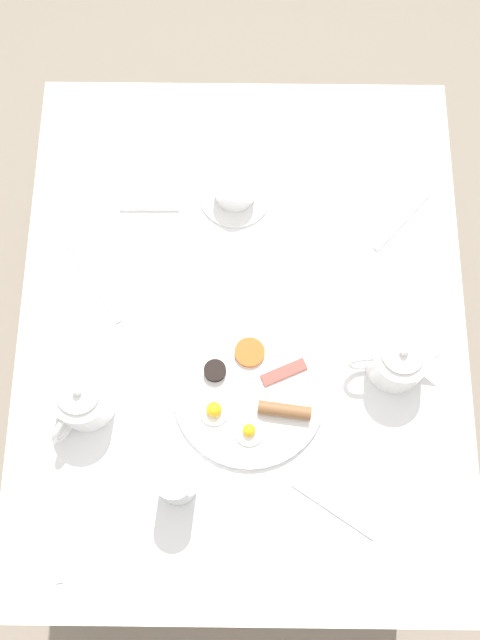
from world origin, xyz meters
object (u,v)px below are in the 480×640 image
teapot_near (395,360)px  fork_by_plate (331,510)px  napkin_folded (148,196)px  teacup_with_saucer_left (233,190)px  spoon_for_tea (55,544)px  knife_by_plate (92,282)px  teapot_far (80,399)px  water_glass_tall (173,483)px  fork_spare (400,220)px  breakfast_plate (247,393)px

teapot_near → fork_by_plate: (-0.13, -0.29, -0.05)m
napkin_folded → teacup_with_saucer_left: bearing=1.3°
spoon_for_tea → knife_by_plate: bearing=86.6°
teapot_far → spoon_for_tea: 0.28m
teacup_with_saucer_left → knife_by_plate: 0.36m
napkin_folded → water_glass_tall: bearing=-82.2°
spoon_for_tea → fork_spare: bearing=44.6°
teacup_with_saucer_left → water_glass_tall: (-0.10, -0.63, 0.04)m
knife_by_plate → teapot_near: bearing=-16.0°
water_glass_tall → napkin_folded: water_glass_tall is taller
water_glass_tall → fork_by_plate: water_glass_tall is taller
teapot_near → fork_spare: size_ratio=1.36×
napkin_folded → fork_by_plate: (0.38, -0.67, -0.00)m
teapot_far → spoon_for_tea: (-0.04, -0.27, -0.05)m
fork_spare → napkin_folded: bearing=174.5°
breakfast_plate → teapot_far: teapot_far is taller
fork_spare → teapot_near: bearing=-96.8°
teacup_with_saucer_left → fork_by_plate: teacup_with_saucer_left is taller
teapot_far → fork_by_plate: teapot_far is taller
teacup_with_saucer_left → teapot_near: bearing=-49.8°
teapot_near → fork_spare: teapot_near is taller
water_glass_tall → napkin_folded: 0.64m
teapot_near → fork_spare: (0.04, 0.33, -0.05)m
water_glass_tall → knife_by_plate: water_glass_tall is taller
water_glass_tall → spoon_for_tea: size_ratio=0.87×
teapot_far → teacup_with_saucer_left: size_ratio=1.15×
spoon_for_tea → fork_spare: size_ratio=0.95×
water_glass_tall → fork_by_plate: (0.30, -0.04, -0.06)m
teapot_near → napkin_folded: (-0.51, 0.38, -0.05)m
water_glass_tall → teapot_near: bearing=29.8°
water_glass_tall → fork_spare: (0.47, 0.57, -0.06)m
fork_by_plate → fork_spare: bearing=74.7°
teapot_near → spoon_for_tea: size_ratio=1.43×
fork_by_plate → teacup_with_saucer_left: bearing=106.4°
napkin_folded → knife_by_plate: napkin_folded is taller
teapot_far → fork_by_plate: 0.53m
breakfast_plate → spoon_for_tea: breakfast_plate is taller
fork_spare → fork_by_plate: bearing=-105.3°
breakfast_plate → napkin_folded: 0.49m
fork_by_plate → teapot_near: bearing=65.7°
teapot_far → breakfast_plate: bearing=-55.6°
knife_by_plate → spoon_for_tea: same height
breakfast_plate → knife_by_plate: bearing=144.2°
teapot_far → fork_by_plate: size_ratio=1.14×
breakfast_plate → teapot_far: bearing=-175.6°
teapot_far → knife_by_plate: 0.27m
breakfast_plate → napkin_folded: bearing=116.6°
teacup_with_saucer_left → spoon_for_tea: 0.81m
knife_by_plate → napkin_folded: bearing=61.9°
breakfast_plate → teapot_near: (0.29, 0.06, 0.04)m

